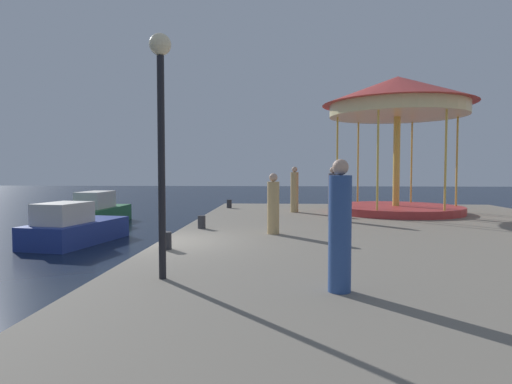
{
  "coord_description": "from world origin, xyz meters",
  "views": [
    {
      "loc": [
        3.15,
        -10.9,
        2.62
      ],
      "look_at": [
        2.21,
        4.36,
        1.85
      ],
      "focal_mm": 30.65,
      "sensor_mm": 36.0,
      "label": 1
    }
  ],
  "objects_px": {
    "carousel": "(397,111)",
    "person_mid_promenade": "(340,230)",
    "bollard_south": "(166,241)",
    "motorboat_green": "(97,212)",
    "lamp_post_mid_promenade": "(161,111)",
    "person_far_corner": "(273,206)",
    "bollard_north": "(229,204)",
    "person_by_the_water": "(294,191)",
    "motorboat_blue": "(74,228)",
    "person_near_carousel": "(333,195)",
    "bollard_center": "(202,222)"
  },
  "relations": [
    {
      "from": "bollard_center",
      "to": "person_by_the_water",
      "type": "bearing_deg",
      "value": 61.09
    },
    {
      "from": "person_far_corner",
      "to": "motorboat_green",
      "type": "bearing_deg",
      "value": 137.35
    },
    {
      "from": "lamp_post_mid_promenade",
      "to": "person_far_corner",
      "type": "distance_m",
      "value": 5.87
    },
    {
      "from": "motorboat_green",
      "to": "person_mid_promenade",
      "type": "height_order",
      "value": "person_mid_promenade"
    },
    {
      "from": "lamp_post_mid_promenade",
      "to": "bollard_north",
      "type": "xyz_separation_m",
      "value": [
        -0.55,
        13.59,
        -2.59
      ]
    },
    {
      "from": "bollard_north",
      "to": "person_by_the_water",
      "type": "xyz_separation_m",
      "value": [
        3.06,
        -1.86,
        0.73
      ]
    },
    {
      "from": "person_near_carousel",
      "to": "person_far_corner",
      "type": "bearing_deg",
      "value": -120.77
    },
    {
      "from": "person_mid_promenade",
      "to": "carousel",
      "type": "bearing_deg",
      "value": 72.18
    },
    {
      "from": "carousel",
      "to": "person_by_the_water",
      "type": "relative_size",
      "value": 3.2
    },
    {
      "from": "bollard_center",
      "to": "person_near_carousel",
      "type": "bearing_deg",
      "value": 29.76
    },
    {
      "from": "carousel",
      "to": "bollard_center",
      "type": "bearing_deg",
      "value": -143.33
    },
    {
      "from": "motorboat_green",
      "to": "motorboat_blue",
      "type": "height_order",
      "value": "motorboat_green"
    },
    {
      "from": "person_far_corner",
      "to": "bollard_north",
      "type": "bearing_deg",
      "value": 105.31
    },
    {
      "from": "bollard_north",
      "to": "person_far_corner",
      "type": "height_order",
      "value": "person_far_corner"
    },
    {
      "from": "carousel",
      "to": "person_mid_promenade",
      "type": "xyz_separation_m",
      "value": [
        -3.96,
        -12.31,
        -3.38
      ]
    },
    {
      "from": "motorboat_blue",
      "to": "bollard_north",
      "type": "xyz_separation_m",
      "value": [
        4.84,
        5.72,
        0.44
      ]
    },
    {
      "from": "lamp_post_mid_promenade",
      "to": "person_far_corner",
      "type": "height_order",
      "value": "lamp_post_mid_promenade"
    },
    {
      "from": "person_by_the_water",
      "to": "bollard_south",
      "type": "bearing_deg",
      "value": -109.33
    },
    {
      "from": "bollard_north",
      "to": "person_near_carousel",
      "type": "distance_m",
      "value": 6.57
    },
    {
      "from": "lamp_post_mid_promenade",
      "to": "person_near_carousel",
      "type": "height_order",
      "value": "lamp_post_mid_promenade"
    },
    {
      "from": "motorboat_green",
      "to": "carousel",
      "type": "distance_m",
      "value": 14.5
    },
    {
      "from": "person_by_the_water",
      "to": "person_far_corner",
      "type": "relative_size",
      "value": 1.14
    },
    {
      "from": "motorboat_blue",
      "to": "bollard_center",
      "type": "bearing_deg",
      "value": -18.31
    },
    {
      "from": "motorboat_blue",
      "to": "carousel",
      "type": "bearing_deg",
      "value": 17.46
    },
    {
      "from": "carousel",
      "to": "lamp_post_mid_promenade",
      "type": "height_order",
      "value": "carousel"
    },
    {
      "from": "lamp_post_mid_promenade",
      "to": "person_near_carousel",
      "type": "distance_m",
      "value": 9.71
    },
    {
      "from": "carousel",
      "to": "lamp_post_mid_promenade",
      "type": "bearing_deg",
      "value": -120.18
    },
    {
      "from": "bollard_south",
      "to": "person_far_corner",
      "type": "xyz_separation_m",
      "value": [
        2.4,
        2.56,
        0.61
      ]
    },
    {
      "from": "motorboat_blue",
      "to": "lamp_post_mid_promenade",
      "type": "bearing_deg",
      "value": -55.61
    },
    {
      "from": "motorboat_green",
      "to": "motorboat_blue",
      "type": "xyz_separation_m",
      "value": [
        1.5,
        -5.32,
        -0.03
      ]
    },
    {
      "from": "person_by_the_water",
      "to": "carousel",
      "type": "bearing_deg",
      "value": -0.31
    },
    {
      "from": "motorboat_green",
      "to": "person_far_corner",
      "type": "xyz_separation_m",
      "value": [
        8.62,
        -7.94,
        1.02
      ]
    },
    {
      "from": "motorboat_green",
      "to": "bollard_center",
      "type": "height_order",
      "value": "motorboat_green"
    },
    {
      "from": "motorboat_blue",
      "to": "bollard_center",
      "type": "height_order",
      "value": "motorboat_blue"
    },
    {
      "from": "motorboat_green",
      "to": "person_by_the_water",
      "type": "height_order",
      "value": "person_by_the_water"
    },
    {
      "from": "bollard_south",
      "to": "motorboat_green",
      "type": "bearing_deg",
      "value": 120.65
    },
    {
      "from": "person_by_the_water",
      "to": "lamp_post_mid_promenade",
      "type": "bearing_deg",
      "value": -102.09
    },
    {
      "from": "motorboat_blue",
      "to": "bollard_north",
      "type": "distance_m",
      "value": 7.5
    },
    {
      "from": "person_by_the_water",
      "to": "person_near_carousel",
      "type": "height_order",
      "value": "person_by_the_water"
    },
    {
      "from": "person_by_the_water",
      "to": "bollard_center",
      "type": "bearing_deg",
      "value": -118.91
    },
    {
      "from": "bollard_center",
      "to": "person_by_the_water",
      "type": "relative_size",
      "value": 0.2
    },
    {
      "from": "motorboat_green",
      "to": "person_mid_promenade",
      "type": "relative_size",
      "value": 2.47
    },
    {
      "from": "person_far_corner",
      "to": "carousel",
      "type": "bearing_deg",
      "value": 51.88
    },
    {
      "from": "motorboat_green",
      "to": "person_far_corner",
      "type": "distance_m",
      "value": 11.77
    },
    {
      "from": "bollard_center",
      "to": "person_mid_promenade",
      "type": "height_order",
      "value": "person_mid_promenade"
    },
    {
      "from": "carousel",
      "to": "bollard_south",
      "type": "relative_size",
      "value": 15.69
    },
    {
      "from": "carousel",
      "to": "lamp_post_mid_promenade",
      "type": "xyz_separation_m",
      "value": [
        -6.81,
        -11.71,
        -1.53
      ]
    },
    {
      "from": "motorboat_green",
      "to": "person_mid_promenade",
      "type": "bearing_deg",
      "value": -54.77
    },
    {
      "from": "motorboat_blue",
      "to": "motorboat_green",
      "type": "bearing_deg",
      "value": 105.74
    },
    {
      "from": "lamp_post_mid_promenade",
      "to": "person_near_carousel",
      "type": "relative_size",
      "value": 2.09
    }
  ]
}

